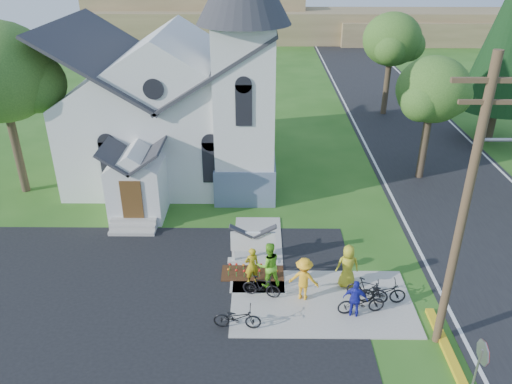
{
  "coord_description": "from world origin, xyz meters",
  "views": [
    {
      "loc": [
        -0.9,
        -14.79,
        12.57
      ],
      "look_at": [
        -1.09,
        5.0,
        2.5
      ],
      "focal_mm": 35.0,
      "sensor_mm": 36.0,
      "label": 1
    }
  ],
  "objects_px": {
    "cyclist_2": "(355,299)",
    "cyclist_3": "(304,279)",
    "cyclist_0": "(252,265)",
    "cyclist_1": "(269,265)",
    "stop_sign": "(480,361)",
    "bike_1": "(261,286)",
    "church_sign": "(253,242)",
    "cyclist_4": "(348,266)",
    "bike_2": "(361,302)",
    "bike_0": "(237,317)",
    "utility_pole": "(467,205)",
    "bike_3": "(367,290)",
    "bike_4": "(382,292)"
  },
  "relations": [
    {
      "from": "church_sign",
      "to": "cyclist_4",
      "type": "distance_m",
      "value": 4.14
    },
    {
      "from": "cyclist_0",
      "to": "cyclist_2",
      "type": "bearing_deg",
      "value": 131.79
    },
    {
      "from": "cyclist_0",
      "to": "cyclist_4",
      "type": "height_order",
      "value": "cyclist_4"
    },
    {
      "from": "church_sign",
      "to": "cyclist_3",
      "type": "relative_size",
      "value": 1.22
    },
    {
      "from": "utility_pole",
      "to": "bike_1",
      "type": "xyz_separation_m",
      "value": [
        -6.2,
        2.32,
        -4.89
      ]
    },
    {
      "from": "church_sign",
      "to": "cyclist_0",
      "type": "height_order",
      "value": "church_sign"
    },
    {
      "from": "cyclist_2",
      "to": "cyclist_3",
      "type": "height_order",
      "value": "cyclist_3"
    },
    {
      "from": "cyclist_1",
      "to": "bike_3",
      "type": "bearing_deg",
      "value": 150.0
    },
    {
      "from": "cyclist_1",
      "to": "cyclist_3",
      "type": "bearing_deg",
      "value": 132.66
    },
    {
      "from": "church_sign",
      "to": "cyclist_4",
      "type": "height_order",
      "value": "cyclist_4"
    },
    {
      "from": "stop_sign",
      "to": "cyclist_3",
      "type": "relative_size",
      "value": 1.38
    },
    {
      "from": "cyclist_0",
      "to": "utility_pole",
      "type": "bearing_deg",
      "value": 133.15
    },
    {
      "from": "stop_sign",
      "to": "bike_1",
      "type": "distance_m",
      "value": 8.13
    },
    {
      "from": "cyclist_2",
      "to": "bike_2",
      "type": "height_order",
      "value": "cyclist_2"
    },
    {
      "from": "church_sign",
      "to": "bike_1",
      "type": "bearing_deg",
      "value": -81.28
    },
    {
      "from": "bike_3",
      "to": "bike_4",
      "type": "height_order",
      "value": "bike_3"
    },
    {
      "from": "bike_1",
      "to": "cyclist_4",
      "type": "relative_size",
      "value": 0.82
    },
    {
      "from": "cyclist_0",
      "to": "bike_4",
      "type": "distance_m",
      "value": 5.15
    },
    {
      "from": "cyclist_4",
      "to": "cyclist_3",
      "type": "bearing_deg",
      "value": 23.25
    },
    {
      "from": "stop_sign",
      "to": "cyclist_3",
      "type": "distance_m",
      "value": 6.82
    },
    {
      "from": "cyclist_3",
      "to": "bike_3",
      "type": "xyz_separation_m",
      "value": [
        2.46,
        -0.1,
        -0.42
      ]
    },
    {
      "from": "utility_pole",
      "to": "stop_sign",
      "type": "xyz_separation_m",
      "value": [
        0.07,
        -2.7,
        -3.62
      ]
    },
    {
      "from": "church_sign",
      "to": "bike_0",
      "type": "height_order",
      "value": "church_sign"
    },
    {
      "from": "stop_sign",
      "to": "bike_1",
      "type": "xyz_separation_m",
      "value": [
        -6.27,
        5.02,
        -1.27
      ]
    },
    {
      "from": "cyclist_0",
      "to": "cyclist_1",
      "type": "height_order",
      "value": "cyclist_1"
    },
    {
      "from": "cyclist_1",
      "to": "cyclist_4",
      "type": "relative_size",
      "value": 1.06
    },
    {
      "from": "cyclist_4",
      "to": "utility_pole",
      "type": "bearing_deg",
      "value": 131.33
    },
    {
      "from": "cyclist_0",
      "to": "bike_1",
      "type": "xyz_separation_m",
      "value": [
        0.39,
        -0.88,
        -0.36
      ]
    },
    {
      "from": "cyclist_1",
      "to": "bike_0",
      "type": "bearing_deg",
      "value": 48.41
    },
    {
      "from": "stop_sign",
      "to": "cyclist_1",
      "type": "distance_m",
      "value": 8.31
    },
    {
      "from": "church_sign",
      "to": "bike_2",
      "type": "xyz_separation_m",
      "value": [
        4.07,
        -3.31,
        -0.51
      ]
    },
    {
      "from": "bike_1",
      "to": "bike_4",
      "type": "bearing_deg",
      "value": -80.43
    },
    {
      "from": "bike_3",
      "to": "cyclist_2",
      "type": "bearing_deg",
      "value": 166.9
    },
    {
      "from": "bike_0",
      "to": "cyclist_3",
      "type": "relative_size",
      "value": 0.96
    },
    {
      "from": "cyclist_2",
      "to": "cyclist_0",
      "type": "bearing_deg",
      "value": -13.07
    },
    {
      "from": "bike_2",
      "to": "cyclist_4",
      "type": "xyz_separation_m",
      "value": [
        -0.28,
        1.65,
        0.46
      ]
    },
    {
      "from": "bike_3",
      "to": "bike_4",
      "type": "bearing_deg",
      "value": -83.76
    },
    {
      "from": "cyclist_0",
      "to": "cyclist_3",
      "type": "height_order",
      "value": "cyclist_3"
    },
    {
      "from": "bike_1",
      "to": "cyclist_3",
      "type": "xyz_separation_m",
      "value": [
        1.62,
        -0.09,
        0.44
      ]
    },
    {
      "from": "cyclist_1",
      "to": "cyclist_2",
      "type": "distance_m",
      "value": 3.64
    },
    {
      "from": "bike_4",
      "to": "cyclist_2",
      "type": "bearing_deg",
      "value": 123.32
    },
    {
      "from": "bike_2",
      "to": "cyclist_3",
      "type": "bearing_deg",
      "value": 60.46
    },
    {
      "from": "bike_2",
      "to": "bike_4",
      "type": "distance_m",
      "value": 1.07
    },
    {
      "from": "stop_sign",
      "to": "cyclist_2",
      "type": "xyz_separation_m",
      "value": [
        -2.83,
        3.92,
        -0.96
      ]
    },
    {
      "from": "cyclist_4",
      "to": "bike_2",
      "type": "bearing_deg",
      "value": 98.72
    },
    {
      "from": "stop_sign",
      "to": "bike_2",
      "type": "distance_m",
      "value": 4.98
    },
    {
      "from": "stop_sign",
      "to": "utility_pole",
      "type": "bearing_deg",
      "value": 91.49
    },
    {
      "from": "utility_pole",
      "to": "bike_3",
      "type": "height_order",
      "value": "utility_pole"
    },
    {
      "from": "church_sign",
      "to": "cyclist_4",
      "type": "xyz_separation_m",
      "value": [
        3.79,
        -1.66,
        -0.05
      ]
    },
    {
      "from": "stop_sign",
      "to": "cyclist_0",
      "type": "bearing_deg",
      "value": 138.47
    }
  ]
}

